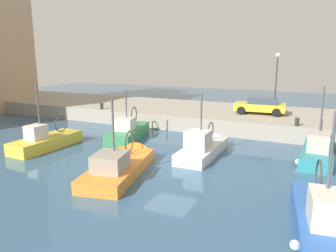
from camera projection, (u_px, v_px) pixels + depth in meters
The scene contains 12 objects.
water_surface at pixel (170, 163), 18.09m from camera, with size 80.00×80.00×0.00m, color #335675.
quay_wall at pixel (226, 117), 28.13m from camera, with size 9.00×56.00×1.20m, color #9E9384.
fishing_boat_blue at pixel (319, 222), 11.35m from camera, with size 6.19×2.38×4.98m.
fishing_boat_orange at pixel (122, 169), 16.69m from camera, with size 6.75×3.29×4.84m.
fishing_boat_green at pixel (130, 136), 23.52m from camera, with size 6.04×2.87×4.32m.
fishing_boat_white at pixel (204, 151), 19.65m from camera, with size 5.95×1.96×4.57m.
fishing_boat_teal at pixel (318, 156), 18.75m from camera, with size 5.97×2.00×4.98m.
fishing_boat_yellow at pixel (50, 145), 21.17m from camera, with size 5.68×2.07×5.00m.
parked_car_yellow at pixel (261, 105), 26.13m from camera, with size 2.18×4.04×1.36m.
mooring_bollard_mid at pixel (297, 122), 21.78m from camera, with size 0.28×0.28×0.55m, color #2D2D33.
mooring_bollard_north at pixel (102, 106), 28.41m from camera, with size 0.28×0.28×0.55m, color #2D2D33.
quay_streetlamp at pixel (277, 72), 27.05m from camera, with size 0.36×0.36×4.83m.
Camera 1 is at (-15.64, -7.19, 5.91)m, focal length 34.72 mm.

